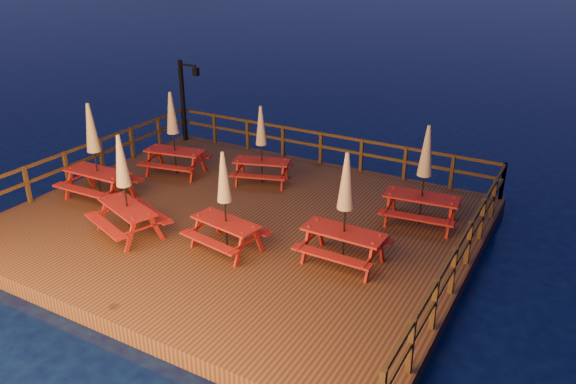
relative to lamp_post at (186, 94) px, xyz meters
name	(u,v)px	position (x,y,z in m)	size (l,w,h in m)	color
ground	(241,232)	(5.39, -4.55, -2.20)	(500.00, 500.00, 0.00)	#050832
deck	(240,226)	(5.39, -4.55, -2.00)	(12.00, 10.00, 0.40)	#432215
deck_piles	(241,242)	(5.39, -4.55, -2.50)	(11.44, 9.44, 1.40)	#3D2B13
railing	(274,172)	(5.39, -2.77, -1.03)	(11.80, 9.75, 1.10)	#3D2B13
lamp_post	(186,94)	(0.00, 0.00, 0.00)	(0.85, 0.18, 3.00)	black
picnic_table_0	(424,175)	(9.68, -2.45, -0.38)	(2.06, 1.76, 2.72)	maroon
picnic_table_1	(173,132)	(1.77, -2.85, -0.40)	(2.13, 1.87, 2.68)	maroon
picnic_table_2	(124,185)	(3.44, -6.66, -0.41)	(2.26, 2.06, 2.66)	maroon
picnic_table_3	(261,144)	(4.57, -2.11, -0.53)	(2.07, 1.87, 2.44)	maroon
picnic_table_4	(225,200)	(6.02, -6.04, -0.50)	(1.96, 1.70, 2.50)	maroon
picnic_table_5	(94,151)	(1.09, -5.42, -0.32)	(2.02, 1.68, 2.84)	maroon
picnic_table_6	(345,208)	(8.73, -5.23, -0.38)	(1.91, 1.58, 2.72)	maroon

